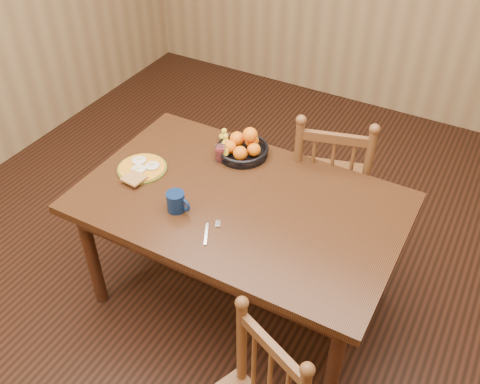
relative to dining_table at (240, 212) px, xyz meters
The scene contains 9 objects.
room 0.68m from the dining_table, ahead, with size 4.52×5.02×2.72m.
dining_table is the anchor object (origin of this frame).
chair_far 0.71m from the dining_table, 68.72° to the left, with size 0.56×0.54×1.00m.
breakfast_plate 0.58m from the dining_table, behind, with size 0.26×0.29×0.04m.
fork 0.28m from the dining_table, 92.84° to the right, with size 0.08×0.18×0.00m.
spoon 0.65m from the dining_table, behind, with size 0.05×0.16×0.01m.
coffee_mug 0.34m from the dining_table, 137.41° to the right, with size 0.13×0.09×0.10m.
juice_glass 0.37m from the dining_table, 136.35° to the left, with size 0.06×0.06×0.09m.
fruit_bowl 0.41m from the dining_table, 117.30° to the left, with size 0.32×0.29×0.17m.
Camera 1 is at (0.98, -1.76, 2.48)m, focal length 40.00 mm.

